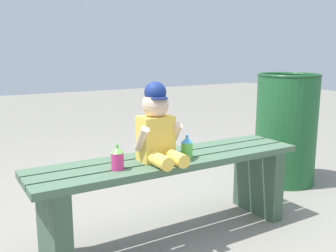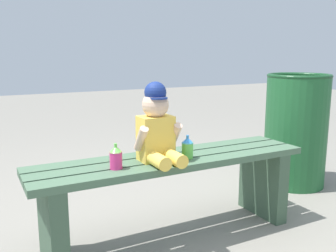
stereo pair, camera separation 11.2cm
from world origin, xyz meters
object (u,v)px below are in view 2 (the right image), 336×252
(child_figure, at_px, (157,127))
(sippy_cup_right, at_px, (187,147))
(sippy_cup_left, at_px, (116,157))
(park_bench, at_px, (172,183))
(trash_bin, at_px, (296,130))

(child_figure, height_order, sippy_cup_right, child_figure)
(child_figure, relative_size, sippy_cup_left, 3.26)
(park_bench, distance_m, sippy_cup_right, 0.22)
(park_bench, height_order, trash_bin, trash_bin)
(child_figure, height_order, sippy_cup_left, child_figure)
(park_bench, height_order, sippy_cup_left, sippy_cup_left)
(child_figure, bearing_deg, sippy_cup_right, -10.17)
(sippy_cup_left, bearing_deg, trash_bin, 13.69)
(child_figure, xyz_separation_m, sippy_cup_right, (0.16, -0.03, -0.12))
(trash_bin, bearing_deg, park_bench, -165.43)
(park_bench, distance_m, child_figure, 0.35)
(park_bench, bearing_deg, child_figure, -162.50)
(park_bench, bearing_deg, sippy_cup_left, -169.57)
(sippy_cup_left, bearing_deg, sippy_cup_right, 0.00)
(sippy_cup_left, distance_m, trash_bin, 1.63)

